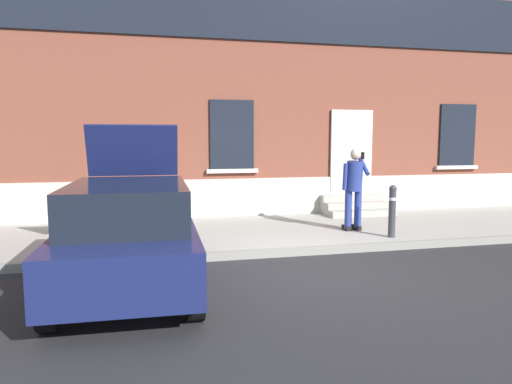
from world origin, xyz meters
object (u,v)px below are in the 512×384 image
object	(u,v)px
person_on_phone	(354,184)
hatchback_car_navy	(130,232)
bollard_far_left	(178,217)
bollard_near_person	(392,209)
planter_charcoal	(87,205)

from	to	relation	value
person_on_phone	hatchback_car_navy	bearing A→B (deg)	-166.41
hatchback_car_navy	person_on_phone	size ratio (longest dim) A/B	2.35
person_on_phone	bollard_far_left	bearing A→B (deg)	177.67
hatchback_car_navy	person_on_phone	xyz separation A→B (m)	(4.52, 2.39, 0.35)
bollard_far_left	person_on_phone	xyz separation A→B (m)	(3.74, 0.79, 0.44)
bollard_near_person	bollard_far_left	bearing A→B (deg)	180.00
hatchback_car_navy	person_on_phone	distance (m)	5.12
bollard_far_left	planter_charcoal	xyz separation A→B (m)	(-1.84, 2.84, -0.11)
bollard_near_person	planter_charcoal	world-z (taller)	bollard_near_person
bollard_far_left	person_on_phone	world-z (taller)	person_on_phone
planter_charcoal	person_on_phone	bearing A→B (deg)	-20.14
planter_charcoal	bollard_near_person	bearing A→B (deg)	-25.19
bollard_near_person	planter_charcoal	distance (m)	6.67
bollard_near_person	bollard_far_left	world-z (taller)	same
person_on_phone	planter_charcoal	size ratio (longest dim) A/B	2.04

